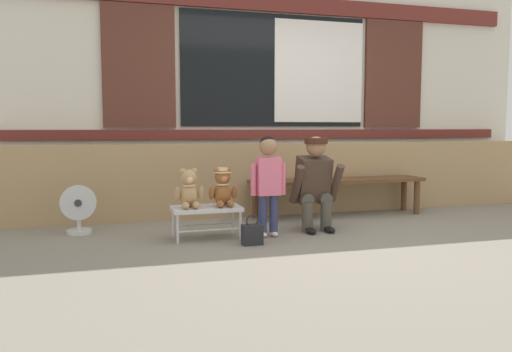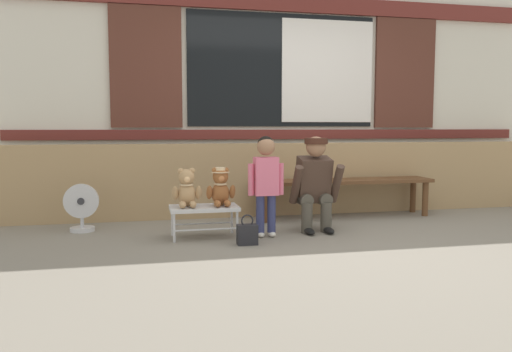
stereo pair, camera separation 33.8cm
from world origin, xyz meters
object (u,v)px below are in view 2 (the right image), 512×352
(child_standing, at_px, (266,175))
(adult_crouching, at_px, (315,183))
(floor_fan, at_px, (82,208))
(teddy_bear_with_hat, at_px, (221,187))
(wooden_bench_long, at_px, (343,185))
(handbag_on_ground, at_px, (247,234))
(teddy_bear_plain, at_px, (187,189))
(small_display_bench, at_px, (204,210))

(child_standing, relative_size, adult_crouching, 1.01)
(child_standing, distance_m, floor_fan, 1.88)
(teddy_bear_with_hat, height_order, floor_fan, teddy_bear_with_hat)
(wooden_bench_long, relative_size, handbag_on_ground, 7.72)
(teddy_bear_plain, height_order, handbag_on_ground, teddy_bear_plain)
(wooden_bench_long, height_order, adult_crouching, adult_crouching)
(teddy_bear_plain, distance_m, floor_fan, 1.16)
(teddy_bear_plain, bearing_deg, wooden_bench_long, 21.98)
(child_standing, distance_m, handbag_on_ground, 0.62)
(wooden_bench_long, height_order, teddy_bear_with_hat, teddy_bear_with_hat)
(teddy_bear_with_hat, xyz_separation_m, child_standing, (0.42, -0.09, 0.12))
(floor_fan, bearing_deg, child_standing, -19.81)
(small_display_bench, xyz_separation_m, floor_fan, (-1.16, 0.54, -0.03))
(small_display_bench, height_order, teddy_bear_with_hat, teddy_bear_with_hat)
(wooden_bench_long, bearing_deg, child_standing, -143.25)
(child_standing, bearing_deg, small_display_bench, 171.44)
(small_display_bench, bearing_deg, handbag_on_ground, -48.03)
(handbag_on_ground, bearing_deg, small_display_bench, 131.97)
(adult_crouching, bearing_deg, wooden_bench_long, 49.45)
(child_standing, xyz_separation_m, adult_crouching, (0.55, 0.16, -0.11))
(small_display_bench, xyz_separation_m, handbag_on_ground, (0.34, -0.38, -0.17))
(teddy_bear_with_hat, bearing_deg, teddy_bear_plain, -179.87)
(wooden_bench_long, xyz_separation_m, small_display_bench, (-1.71, -0.75, -0.11))
(teddy_bear_plain, relative_size, handbag_on_ground, 1.34)
(wooden_bench_long, xyz_separation_m, adult_crouching, (-0.58, -0.68, 0.11))
(floor_fan, bearing_deg, handbag_on_ground, -31.41)
(child_standing, bearing_deg, teddy_bear_with_hat, 167.96)
(small_display_bench, relative_size, teddy_bear_plain, 1.76)
(small_display_bench, relative_size, teddy_bear_with_hat, 1.76)
(child_standing, height_order, floor_fan, child_standing)
(adult_crouching, height_order, handbag_on_ground, adult_crouching)
(teddy_bear_plain, relative_size, floor_fan, 0.76)
(small_display_bench, xyz_separation_m, teddy_bear_with_hat, (0.16, 0.00, 0.21))
(child_standing, relative_size, handbag_on_ground, 3.52)
(floor_fan, bearing_deg, teddy_bear_with_hat, -22.14)
(wooden_bench_long, height_order, child_standing, child_standing)
(teddy_bear_plain, bearing_deg, child_standing, -6.84)
(wooden_bench_long, distance_m, small_display_bench, 1.87)
(adult_crouching, height_order, floor_fan, adult_crouching)
(handbag_on_ground, bearing_deg, adult_crouching, 29.88)
(small_display_bench, distance_m, teddy_bear_with_hat, 0.26)
(teddy_bear_plain, bearing_deg, adult_crouching, 3.27)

